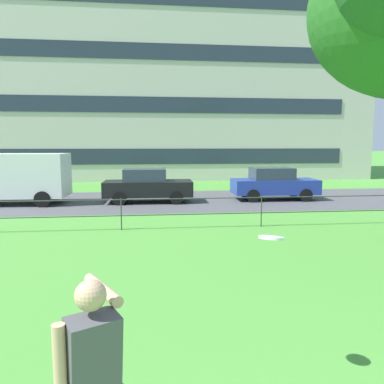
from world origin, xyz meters
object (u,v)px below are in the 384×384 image
panel_van_far_right (9,176)px  apartment_building_background (153,68)px  frisbee (271,238)px  car_black_far_left (147,185)px  car_blue_center (274,183)px

panel_van_far_right → apartment_building_background: 19.46m
frisbee → panel_van_far_right: 15.49m
car_black_far_left → car_blue_center: size_ratio=1.00×
car_black_far_left → panel_van_far_right: bearing=179.4°
car_blue_center → apartment_building_background: apartment_building_background is taller
frisbee → apartment_building_background: size_ratio=0.01×
apartment_building_background → car_black_far_left: bearing=-92.0°
frisbee → panel_van_far_right: panel_van_far_right is taller
panel_van_far_right → car_black_far_left: panel_van_far_right is taller
panel_van_far_right → car_black_far_left: size_ratio=1.26×
car_blue_center → frisbee: bearing=-108.8°
car_black_far_left → car_blue_center: (6.02, 0.14, 0.00)m
car_black_far_left → frisbee: bearing=-84.2°
car_black_far_left → apartment_building_background: 18.58m
panel_van_far_right → apartment_building_background: bearing=68.1°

